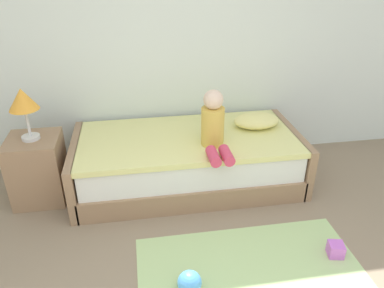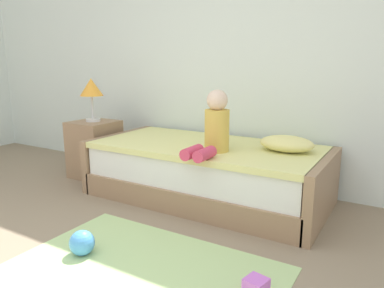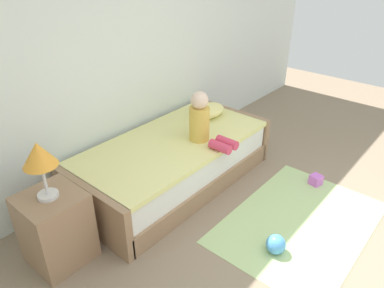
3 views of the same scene
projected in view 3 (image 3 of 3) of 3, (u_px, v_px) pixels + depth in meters
wall_rear at (117, 36)px, 3.41m from camera, size 7.20×0.10×2.90m
bed at (174, 162)px, 3.72m from camera, size 2.11×1.00×0.50m
nightstand at (56, 228)px, 2.78m from camera, size 0.44×0.44×0.60m
table_lamp at (39, 157)px, 2.47m from camera, size 0.24×0.24×0.45m
child_figure at (203, 122)px, 3.49m from camera, size 0.20×0.51×0.50m
pillow at (208, 111)px, 4.07m from camera, size 0.44×0.30×0.13m
toy_ball at (276, 244)px, 2.93m from camera, size 0.16×0.16×0.16m
area_rug at (299, 222)px, 3.27m from camera, size 1.60×1.10×0.01m
toy_block at (316, 180)px, 3.77m from camera, size 0.13×0.13×0.11m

